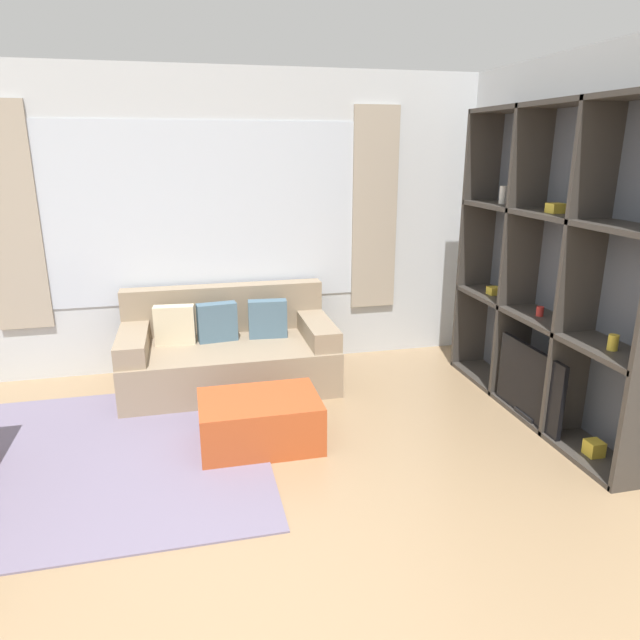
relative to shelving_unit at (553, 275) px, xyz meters
name	(u,v)px	position (x,y,z in m)	size (l,w,h in m)	color
wall_back	(206,224)	(-2.45, 1.68, 0.23)	(6.38, 0.11, 2.70)	silver
wall_right	(580,244)	(0.17, -0.03, 0.23)	(0.07, 4.54, 2.70)	silver
area_rug	(113,456)	(-3.22, 0.05, -1.12)	(2.06, 2.14, 0.01)	slate
shelving_unit	(553,275)	(0.00, 0.00, 0.00)	(0.35, 2.22, 2.34)	#515660
couch_main	(228,352)	(-2.34, 1.16, -0.83)	(1.81, 0.97, 0.82)	gray
ottoman	(260,421)	(-2.21, 0.01, -0.95)	(0.84, 0.58, 0.35)	#B74C23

